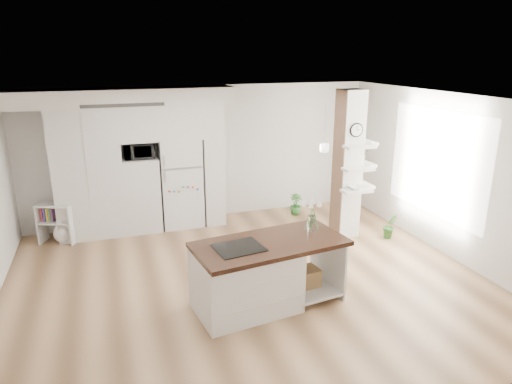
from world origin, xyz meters
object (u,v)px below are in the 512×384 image
(refrigerator, at_px, (181,182))
(floor_plant_a, at_px, (390,226))
(bookshelf, at_px, (60,225))
(kitchen_island, at_px, (254,275))

(refrigerator, distance_m, floor_plant_a, 4.06)
(bookshelf, bearing_deg, floor_plant_a, 5.32)
(kitchen_island, relative_size, floor_plant_a, 4.58)
(refrigerator, xyz_separation_m, kitchen_island, (0.40, -3.40, -0.40))
(floor_plant_a, bearing_deg, bookshelf, 163.38)
(refrigerator, relative_size, kitchen_island, 0.82)
(floor_plant_a, bearing_deg, refrigerator, 151.44)
(bookshelf, distance_m, floor_plant_a, 6.03)
(refrigerator, distance_m, bookshelf, 2.32)
(bookshelf, height_order, floor_plant_a, bookshelf)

